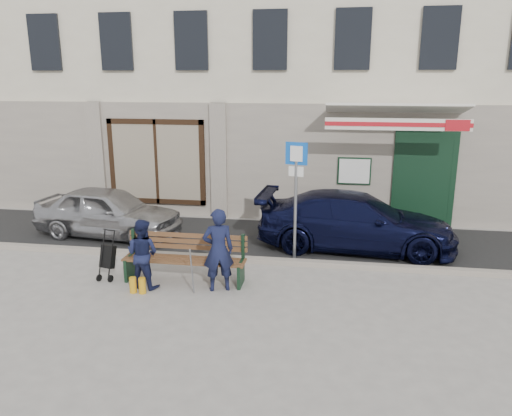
% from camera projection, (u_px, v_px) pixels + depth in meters
% --- Properties ---
extents(ground, '(80.00, 80.00, 0.00)m').
position_uv_depth(ground, '(235.00, 291.00, 9.36)').
color(ground, '#9E9991').
rests_on(ground, ground).
extents(asphalt_lane, '(60.00, 3.20, 0.01)m').
position_uv_depth(asphalt_lane, '(259.00, 239.00, 12.32)').
color(asphalt_lane, '#282828').
rests_on(asphalt_lane, ground).
extents(curb, '(60.00, 0.18, 0.12)m').
position_uv_depth(curb, '(248.00, 260.00, 10.78)').
color(curb, '#9E9384').
rests_on(curb, ground).
extents(building, '(20.00, 8.27, 10.00)m').
position_uv_depth(building, '(284.00, 42.00, 16.15)').
color(building, beige).
rests_on(building, ground).
extents(car_silver, '(3.84, 1.95, 1.25)m').
position_uv_depth(car_silver, '(108.00, 212.00, 12.43)').
color(car_silver, '#ADAEB2').
rests_on(car_silver, ground).
extents(car_navy, '(4.62, 2.12, 1.31)m').
position_uv_depth(car_navy, '(356.00, 221.00, 11.52)').
color(car_navy, black).
rests_on(car_navy, ground).
extents(parking_sign, '(0.47, 0.14, 2.57)m').
position_uv_depth(parking_sign, '(296.00, 182.00, 10.60)').
color(parking_sign, gray).
rests_on(parking_sign, ground).
extents(bench, '(2.40, 1.17, 0.98)m').
position_uv_depth(bench, '(182.00, 259.00, 9.71)').
color(bench, brown).
rests_on(bench, ground).
extents(man, '(0.67, 0.56, 1.59)m').
position_uv_depth(man, '(218.00, 250.00, 9.22)').
color(man, '#141837').
rests_on(man, ground).
extents(woman, '(0.74, 0.64, 1.34)m').
position_uv_depth(woman, '(142.00, 253.00, 9.40)').
color(woman, '#161B3C').
rests_on(woman, ground).
extents(stroller, '(0.34, 0.44, 0.97)m').
position_uv_depth(stroller, '(108.00, 258.00, 9.86)').
color(stroller, black).
rests_on(stroller, ground).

